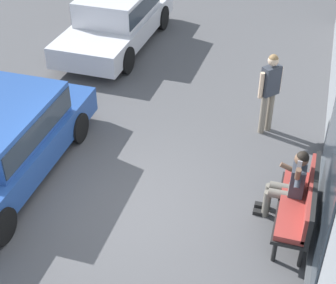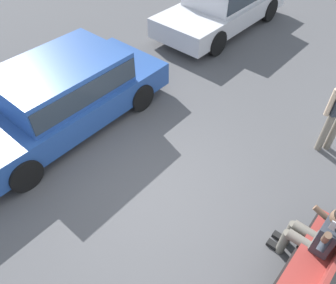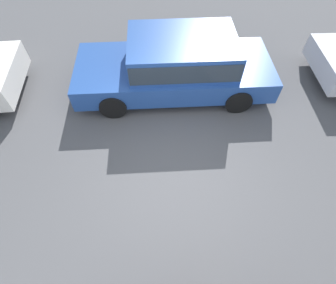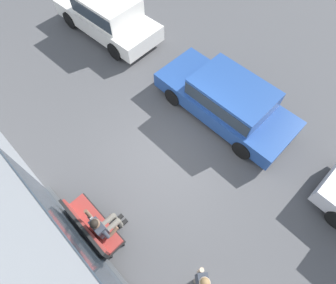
% 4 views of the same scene
% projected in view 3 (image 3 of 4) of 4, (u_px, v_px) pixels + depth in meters
% --- Properties ---
extents(ground_plane, '(60.00, 60.00, 0.00)m').
position_uv_depth(ground_plane, '(176.00, 170.00, 5.23)').
color(ground_plane, '#4C4C4F').
extents(parked_car_mid, '(4.55, 1.93, 1.36)m').
position_uv_depth(parked_car_mid, '(177.00, 63.00, 6.03)').
color(parked_car_mid, '#23478E').
rests_on(parked_car_mid, ground_plane).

